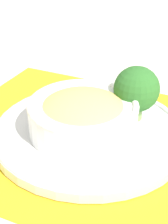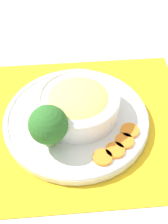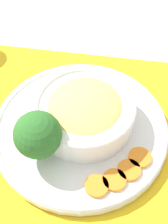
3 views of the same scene
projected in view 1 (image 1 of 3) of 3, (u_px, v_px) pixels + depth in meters
ground_plane at (89, 139)px, 0.64m from camera, size 4.00×4.00×0.00m
placemat at (89, 138)px, 0.64m from camera, size 0.54×0.45×0.00m
plate at (89, 131)px, 0.63m from camera, size 0.32×0.32×0.02m
bowl at (83, 114)px, 0.60m from camera, size 0.18×0.18×0.07m
broccoli_floret at (136, 89)px, 0.63m from camera, size 0.08×0.08×0.10m
carrot_slice_near at (92, 94)px, 0.73m from camera, size 0.04×0.04×0.01m
carrot_slice_middle at (77, 95)px, 0.73m from camera, size 0.04×0.04×0.01m
carrot_slice_far at (61, 97)px, 0.72m from camera, size 0.04×0.04×0.01m
carrot_slice_extra at (47, 101)px, 0.71m from camera, size 0.04×0.04×0.01m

